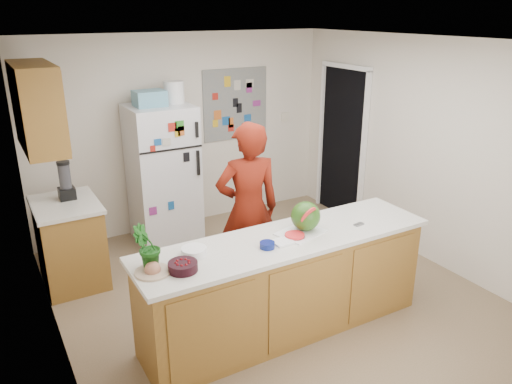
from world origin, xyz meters
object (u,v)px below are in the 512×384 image
watermelon (306,216)px  refrigerator (163,175)px  person (248,210)px  cherry_bowl (183,267)px

watermelon → refrigerator: bearing=101.3°
refrigerator → person: person is taller
watermelon → cherry_bowl: 1.21m
cherry_bowl → refrigerator: bearing=73.5°
cherry_bowl → person: bearing=40.1°
watermelon → cherry_bowl: bearing=-173.7°
watermelon → cherry_bowl: (-1.20, -0.13, -0.11)m
person → watermelon: bearing=114.2°
watermelon → cherry_bowl: size_ratio=1.16×
refrigerator → cherry_bowl: refrigerator is taller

